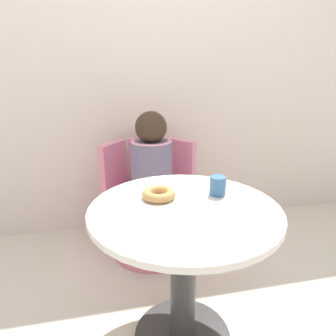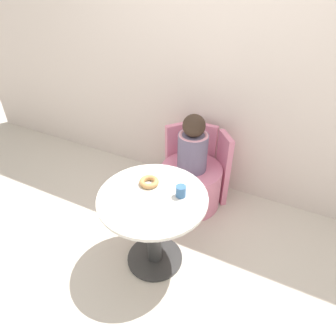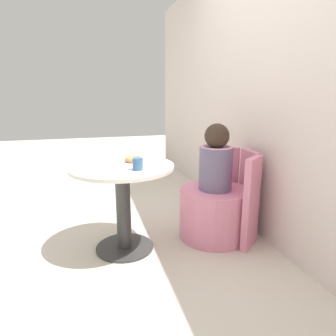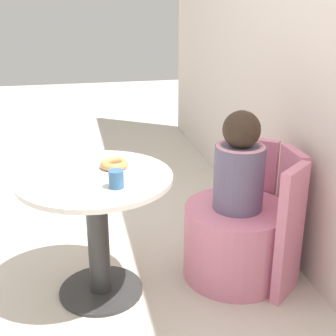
# 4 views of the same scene
# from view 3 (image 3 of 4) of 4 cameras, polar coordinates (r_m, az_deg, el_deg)

# --- Properties ---
(ground_plane) EXTENTS (12.00, 12.00, 0.00)m
(ground_plane) POSITION_cam_3_polar(r_m,az_deg,el_deg) (2.36, -7.99, -15.12)
(ground_plane) COLOR beige
(back_wall) EXTENTS (6.00, 0.06, 2.40)m
(back_wall) POSITION_cam_3_polar(r_m,az_deg,el_deg) (2.46, 18.99, 14.64)
(back_wall) COLOR silver
(back_wall) RESTS_ON ground_plane
(round_table) EXTENTS (0.74, 0.74, 0.65)m
(round_table) POSITION_cam_3_polar(r_m,az_deg,el_deg) (2.19, -8.63, -4.30)
(round_table) COLOR #333333
(round_table) RESTS_ON ground_plane
(tub_chair) EXTENTS (0.55, 0.55, 0.41)m
(tub_chair) POSITION_cam_3_polar(r_m,az_deg,el_deg) (2.48, 8.73, -8.43)
(tub_chair) COLOR pink
(tub_chair) RESTS_ON ground_plane
(booth_backrest) EXTENTS (0.65, 0.24, 0.70)m
(booth_backrest) POSITION_cam_3_polar(r_m,az_deg,el_deg) (2.52, 13.63, -4.69)
(booth_backrest) COLOR pink
(booth_backrest) RESTS_ON ground_plane
(child_figure) EXTENTS (0.26, 0.26, 0.52)m
(child_figure) POSITION_cam_3_polar(r_m,az_deg,el_deg) (2.35, 9.12, 1.51)
(child_figure) COLOR slate
(child_figure) RESTS_ON tub_chair
(donut) EXTENTS (0.14, 0.14, 0.04)m
(donut) POSITION_cam_3_polar(r_m,az_deg,el_deg) (2.23, -6.47, 1.69)
(donut) COLOR tan
(donut) RESTS_ON round_table
(cup) EXTENTS (0.07, 0.07, 0.08)m
(cup) POSITION_cam_3_polar(r_m,az_deg,el_deg) (1.98, -5.80, 0.77)
(cup) COLOR #386699
(cup) RESTS_ON round_table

